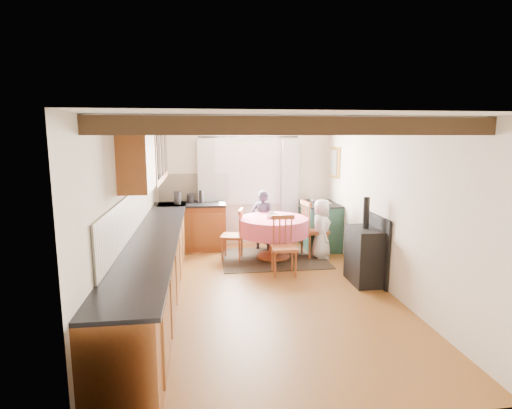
{
  "coord_description": "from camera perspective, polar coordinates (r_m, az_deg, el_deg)",
  "views": [
    {
      "loc": [
        -0.84,
        -5.5,
        2.23
      ],
      "look_at": [
        0.0,
        0.8,
        1.15
      ],
      "focal_mm": 28.61,
      "sensor_mm": 36.0,
      "label": 1
    }
  ],
  "objects": [
    {
      "name": "floor",
      "position": [
        5.99,
        1.04,
        -12.21
      ],
      "size": [
        3.6,
        5.5,
        0.0
      ],
      "primitive_type": "cube",
      "color": "brown",
      "rests_on": "ground"
    },
    {
      "name": "ceiling",
      "position": [
        5.56,
        1.11,
        11.4
      ],
      "size": [
        3.6,
        5.5,
        0.0
      ],
      "primitive_type": "cube",
      "color": "white",
      "rests_on": "ground"
    },
    {
      "name": "wall_back",
      "position": [
        8.35,
        -1.77,
        2.56
      ],
      "size": [
        3.6,
        0.0,
        2.4
      ],
      "primitive_type": "cube",
      "color": "silver",
      "rests_on": "ground"
    },
    {
      "name": "wall_front",
      "position": [
        3.05,
        9.02,
        -10.2
      ],
      "size": [
        3.6,
        0.0,
        2.4
      ],
      "primitive_type": "cube",
      "color": "silver",
      "rests_on": "ground"
    },
    {
      "name": "wall_left",
      "position": [
        5.67,
        -17.21,
        -1.25
      ],
      "size": [
        0.0,
        5.5,
        2.4
      ],
      "primitive_type": "cube",
      "color": "silver",
      "rests_on": "ground"
    },
    {
      "name": "wall_right",
      "position": [
        6.18,
        17.8,
        -0.4
      ],
      "size": [
        0.0,
        5.5,
        2.4
      ],
      "primitive_type": "cube",
      "color": "silver",
      "rests_on": "ground"
    },
    {
      "name": "beam_a",
      "position": [
        3.6,
        6.03,
        10.87
      ],
      "size": [
        3.6,
        0.16,
        0.16
      ],
      "primitive_type": "cube",
      "color": "black",
      "rests_on": "ceiling"
    },
    {
      "name": "beam_b",
      "position": [
        4.57,
        3.04,
        10.64
      ],
      "size": [
        3.6,
        0.16,
        0.16
      ],
      "primitive_type": "cube",
      "color": "black",
      "rests_on": "ceiling"
    },
    {
      "name": "beam_c",
      "position": [
        5.56,
        1.11,
        10.47
      ],
      "size": [
        3.6,
        0.16,
        0.16
      ],
      "primitive_type": "cube",
      "color": "black",
      "rests_on": "ceiling"
    },
    {
      "name": "beam_d",
      "position": [
        6.55,
        -0.24,
        10.35
      ],
      "size": [
        3.6,
        0.16,
        0.16
      ],
      "primitive_type": "cube",
      "color": "black",
      "rests_on": "ceiling"
    },
    {
      "name": "beam_e",
      "position": [
        7.54,
        -1.23,
        10.26
      ],
      "size": [
        3.6,
        0.16,
        0.16
      ],
      "primitive_type": "cube",
      "color": "black",
      "rests_on": "ceiling"
    },
    {
      "name": "splash_left",
      "position": [
        5.96,
        -16.55,
        -0.7
      ],
      "size": [
        0.02,
        4.5,
        0.55
      ],
      "primitive_type": "cube",
      "color": "beige",
      "rests_on": "wall_left"
    },
    {
      "name": "splash_back",
      "position": [
        8.29,
        -8.66,
        2.4
      ],
      "size": [
        1.4,
        0.02,
        0.55
      ],
      "primitive_type": "cube",
      "color": "beige",
      "rests_on": "wall_back"
    },
    {
      "name": "base_cabinet_left",
      "position": [
        5.82,
        -13.89,
        -8.56
      ],
      "size": [
        0.6,
        5.3,
        0.88
      ],
      "primitive_type": "cube",
      "color": "brown",
      "rests_on": "floor"
    },
    {
      "name": "base_cabinet_back",
      "position": [
        8.15,
        -8.91,
        -3.16
      ],
      "size": [
        1.3,
        0.6,
        0.88
      ],
      "primitive_type": "cube",
      "color": "brown",
      "rests_on": "floor"
    },
    {
      "name": "worktop_left",
      "position": [
        5.69,
        -13.88,
        -4.15
      ],
      "size": [
        0.64,
        5.3,
        0.04
      ],
      "primitive_type": "cube",
      "color": "black",
      "rests_on": "base_cabinet_left"
    },
    {
      "name": "worktop_back",
      "position": [
        8.04,
        -8.99,
        0.01
      ],
      "size": [
        1.3,
        0.64,
        0.04
      ],
      "primitive_type": "cube",
      "color": "black",
      "rests_on": "base_cabinet_back"
    },
    {
      "name": "wall_cabinet_glass",
      "position": [
        6.75,
        -14.43,
        6.97
      ],
      "size": [
        0.34,
        1.8,
        0.9
      ],
      "primitive_type": "cube",
      "color": "brown",
      "rests_on": "wall_left"
    },
    {
      "name": "wall_cabinet_solid",
      "position": [
        5.27,
        -16.29,
        5.67
      ],
      "size": [
        0.34,
        0.9,
        0.7
      ],
      "primitive_type": "cube",
      "color": "brown",
      "rests_on": "wall_left"
    },
    {
      "name": "window_frame",
      "position": [
        8.31,
        -1.09,
        5.3
      ],
      "size": [
        1.34,
        0.03,
        1.54
      ],
      "primitive_type": "cube",
      "color": "white",
      "rests_on": "wall_back"
    },
    {
      "name": "window_pane",
      "position": [
        8.31,
        -1.09,
        5.3
      ],
      "size": [
        1.2,
        0.01,
        1.4
      ],
      "primitive_type": "cube",
      "color": "white",
      "rests_on": "wall_back"
    },
    {
      "name": "curtain_left",
      "position": [
        8.22,
        -6.91,
        1.68
      ],
      "size": [
        0.35,
        0.1,
        2.1
      ],
      "primitive_type": "cube",
      "color": "#A8A8A8",
      "rests_on": "wall_back"
    },
    {
      "name": "curtain_right",
      "position": [
        8.42,
        4.75,
        1.9
      ],
      "size": [
        0.35,
        0.1,
        2.1
      ],
      "primitive_type": "cube",
      "color": "#A8A8A8",
      "rests_on": "wall_back"
    },
    {
      "name": "curtain_rod",
      "position": [
        8.2,
        -1.03,
        9.44
      ],
      "size": [
        2.0,
        0.03,
        0.03
      ],
      "primitive_type": "cylinder",
      "rotation": [
        0.0,
        1.57,
        0.0
      ],
      "color": "black",
      "rests_on": "wall_back"
    },
    {
      "name": "wall_picture",
      "position": [
        8.24,
        10.94,
        5.79
      ],
      "size": [
        0.04,
        0.5,
        0.6
      ],
      "primitive_type": "cube",
      "color": "gold",
      "rests_on": "wall_right"
    },
    {
      "name": "wall_plate",
      "position": [
        8.45,
        5.37,
        6.01
      ],
      "size": [
        0.3,
        0.02,
        0.3
      ],
      "primitive_type": "cylinder",
      "rotation": [
        1.57,
        0.0,
        0.0
      ],
      "color": "silver",
      "rests_on": "wall_back"
    },
    {
      "name": "rug",
      "position": [
        7.54,
        2.44,
        -7.51
      ],
      "size": [
        1.89,
        1.47,
        0.01
      ],
      "primitive_type": "cube",
      "color": "black",
      "rests_on": "floor"
    },
    {
      "name": "dining_table",
      "position": [
        7.44,
        2.46,
        -4.76
      ],
      "size": [
        1.26,
        1.26,
        0.76
      ],
      "primitive_type": null,
      "color": "#D97281",
      "rests_on": "floor"
    },
    {
      "name": "chair_near",
      "position": [
        6.59,
        3.95,
        -5.8
      ],
      "size": [
        0.42,
        0.44,
        0.95
      ],
      "primitive_type": null,
      "rotation": [
        0.0,
        0.0,
        -0.04
      ],
      "color": "brown",
      "rests_on": "floor"
    },
    {
      "name": "chair_left",
      "position": [
        7.39,
        -3.35,
        -4.16
      ],
      "size": [
        0.5,
        0.48,
        0.93
      ],
      "primitive_type": null,
      "rotation": [
        0.0,
        0.0,
        -1.8
      ],
      "color": "brown",
      "rests_on": "floor"
    },
    {
      "name": "chair_right",
      "position": [
        7.65,
        8.19,
        -3.33
      ],
      "size": [
        0.53,
        0.51,
        1.05
      ],
      "primitive_type": null,
      "rotation": [
        0.0,
        0.0,
        1.72
      ],
      "color": "brown",
      "rests_on": "floor"
    },
    {
      "name": "aga_range",
      "position": [
        8.24,
        8.87,
        -2.84
      ],
      "size": [
        0.65,
        1.01,
        0.93
      ],
      "primitive_type": null,
      "color": "#224839",
      "rests_on": "floor"
    },
    {
      "name": "cast_iron_stove",
      "position": [
        6.39,
        14.98,
        -4.88
      ],
      "size": [
        0.4,
        0.66,
        1.33
      ],
      "primitive_type": null,
      "color": "black",
      "rests_on": "floor"
    },
    {
      "name": "child_far",
      "position": [
        7.99,
        0.95,
        -2.18
      ],
      "size": [
        0.5,
        0.4,
        1.18
      ],
      "primitive_type": "imported",
      "rotation": [
        0.0,
        0.0,
        2.84
      ],
      "color": "#2B2B3D",
      "rests_on": "floor"
    },
    {
      "name": "child_right",
      "position": [
        7.54,
        9.12,
        -3.38
      ],
      "size": [
        0.42,
        0.58,
        1.09
      ],
      "primitive_type": "imported",
      "rotation": [
        0.0,
        0.0,
        1.43
      ],
      "color": "silver",
      "rests_on": "floor"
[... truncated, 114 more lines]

